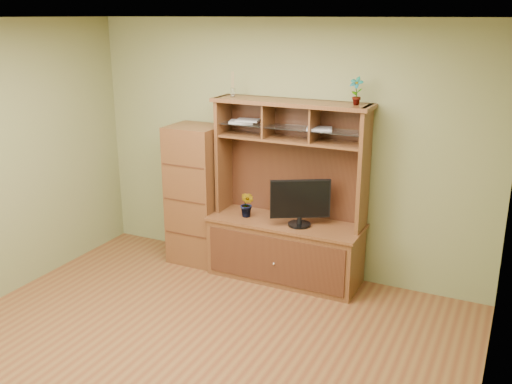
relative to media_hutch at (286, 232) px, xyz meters
The scene contains 8 objects.
room 1.92m from the media_hutch, 94.93° to the right, with size 4.54×4.04×2.74m.
media_hutch is the anchor object (origin of this frame).
monitor 0.43m from the media_hutch, 24.80° to the right, with size 0.56×0.35×0.49m.
orchid_plant 0.50m from the media_hutch, 168.73° to the right, with size 0.16×0.13×0.28m, color #265F20.
top_plant 1.65m from the media_hutch, ahead, with size 0.14×0.10×0.27m, color #2C6623.
reed_diffuser 1.62m from the media_hutch, behind, with size 0.05×0.05×0.26m.
magazines 1.16m from the media_hutch, 163.25° to the left, with size 1.16×0.27×0.04m.
side_cabinet 1.13m from the media_hutch, behind, with size 0.56×0.51×1.57m.
Camera 1 is at (2.31, -3.49, 2.73)m, focal length 40.00 mm.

